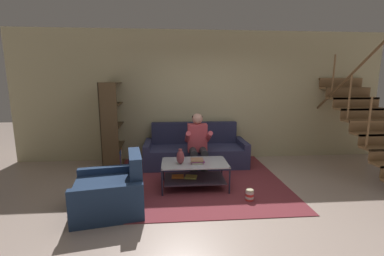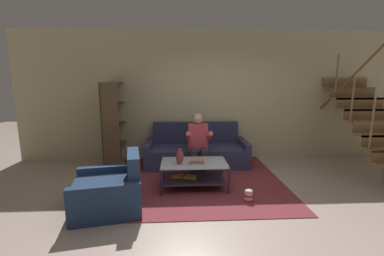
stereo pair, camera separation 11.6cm
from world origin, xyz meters
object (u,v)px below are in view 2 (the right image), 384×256
(couch, at_px, (196,151))
(popcorn_tub, at_px, (248,195))
(armchair, at_px, (110,191))
(vase, at_px, (180,157))
(book_stack, at_px, (197,161))
(bookshelf, at_px, (113,133))
(person_seated_center, at_px, (198,141))
(coffee_table, at_px, (193,171))

(couch, bearing_deg, popcorn_tub, -69.87)
(couch, height_order, armchair, couch)
(vase, bearing_deg, popcorn_tub, -25.75)
(book_stack, height_order, bookshelf, bookshelf)
(vase, bearing_deg, person_seated_center, 64.99)
(person_seated_center, distance_m, vase, 0.87)
(vase, bearing_deg, armchair, -147.96)
(book_stack, height_order, armchair, armchair)
(bookshelf, relative_size, popcorn_tub, 9.23)
(bookshelf, relative_size, armchair, 1.68)
(person_seated_center, xyz_separation_m, vase, (-0.37, -0.79, -0.07))
(person_seated_center, height_order, coffee_table, person_seated_center)
(person_seated_center, bearing_deg, couch, 90.00)
(person_seated_center, relative_size, book_stack, 5.07)
(coffee_table, height_order, book_stack, book_stack)
(person_seated_center, xyz_separation_m, coffee_table, (-0.14, -0.71, -0.34))
(coffee_table, xyz_separation_m, bookshelf, (-1.63, 1.25, 0.41))
(bookshelf, bearing_deg, popcorn_tub, -36.89)
(armchair, bearing_deg, person_seated_center, 46.09)
(vase, xyz_separation_m, armchair, (-0.98, -0.62, -0.30))
(popcorn_tub, bearing_deg, book_stack, 146.78)
(person_seated_center, height_order, popcorn_tub, person_seated_center)
(person_seated_center, relative_size, popcorn_tub, 6.11)
(person_seated_center, relative_size, coffee_table, 1.06)
(couch, bearing_deg, armchair, -125.09)
(couch, xyz_separation_m, armchair, (-1.35, -1.92, -0.03))
(armchair, xyz_separation_m, popcorn_tub, (2.01, 0.12, -0.17))
(armchair, bearing_deg, vase, 32.04)
(coffee_table, distance_m, vase, 0.36)
(book_stack, relative_size, popcorn_tub, 1.20)
(person_seated_center, bearing_deg, popcorn_tub, -62.76)
(couch, relative_size, armchair, 2.05)
(couch, height_order, person_seated_center, person_seated_center)
(couch, relative_size, book_stack, 9.35)
(couch, bearing_deg, coffee_table, -96.48)
(coffee_table, height_order, vase, vase)
(person_seated_center, distance_m, armchair, 1.98)
(couch, xyz_separation_m, person_seated_center, (-0.00, -0.52, 0.35))
(coffee_table, distance_m, armchair, 1.39)
(book_stack, xyz_separation_m, popcorn_tub, (0.75, -0.49, -0.39))
(coffee_table, bearing_deg, couch, 83.52)
(bookshelf, xyz_separation_m, armchair, (0.41, -1.94, -0.44))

